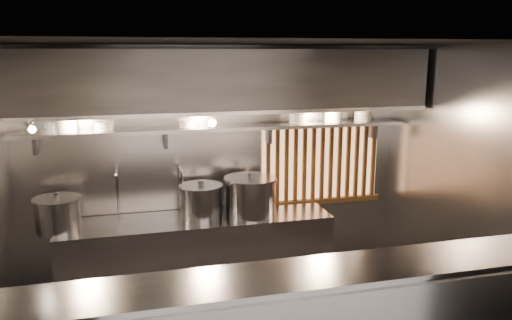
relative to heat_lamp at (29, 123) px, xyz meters
name	(u,v)px	position (x,y,z in m)	size (l,w,h in m)	color
ceiling	(246,43)	(1.90, -0.85, 0.73)	(4.50, 4.50, 0.00)	black
wall_back	(217,166)	(1.90, 0.65, -0.67)	(4.50, 4.50, 0.00)	gray
wall_right	(463,186)	(4.15, -0.85, -0.67)	(3.00, 3.00, 0.00)	gray
cooking_bench	(198,256)	(1.60, 0.28, -1.62)	(3.00, 0.70, 0.90)	#949499
bowl_shelf	(219,128)	(1.90, 0.47, -0.19)	(4.40, 0.34, 0.04)	#949499
exhaust_hood	(222,80)	(1.90, 0.25, 0.36)	(4.40, 0.81, 0.65)	#2D2D30
wood_screen	(321,163)	(3.20, 0.60, -0.69)	(1.56, 0.09, 1.04)	#FFAE72
faucet_left	(117,183)	(0.75, 0.52, -0.76)	(0.04, 0.30, 0.50)	silver
faucet_right	(180,179)	(1.45, 0.52, -0.76)	(0.04, 0.30, 0.50)	silver
heat_lamp	(29,123)	(0.00, 0.00, 0.00)	(0.25, 0.35, 0.20)	#949499
pendant_bulb	(212,123)	(1.80, 0.35, -0.11)	(0.09, 0.09, 0.19)	#2D2D30
stock_pot_left	(58,214)	(0.15, 0.24, -0.99)	(0.51, 0.51, 0.39)	#949499
stock_pot_mid	(251,196)	(2.21, 0.25, -0.95)	(0.79, 0.79, 0.48)	#949499
stock_pot_right	(201,201)	(1.65, 0.31, -0.98)	(0.64, 0.64, 0.41)	#949499
bowl_stack_0	(67,126)	(0.28, 0.47, -0.10)	(0.22, 0.22, 0.13)	silver
bowl_stack_1	(104,126)	(0.65, 0.47, -0.12)	(0.21, 0.21, 0.09)	silver
bowl_stack_2	(188,123)	(1.54, 0.47, -0.12)	(0.20, 0.20, 0.09)	silver
bowl_stack_3	(298,118)	(2.84, 0.47, -0.10)	(0.23, 0.23, 0.13)	silver
bowl_stack_4	(333,117)	(3.27, 0.47, -0.10)	(0.21, 0.21, 0.13)	silver
bowl_stack_5	(363,114)	(3.67, 0.47, -0.08)	(0.23, 0.23, 0.17)	silver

